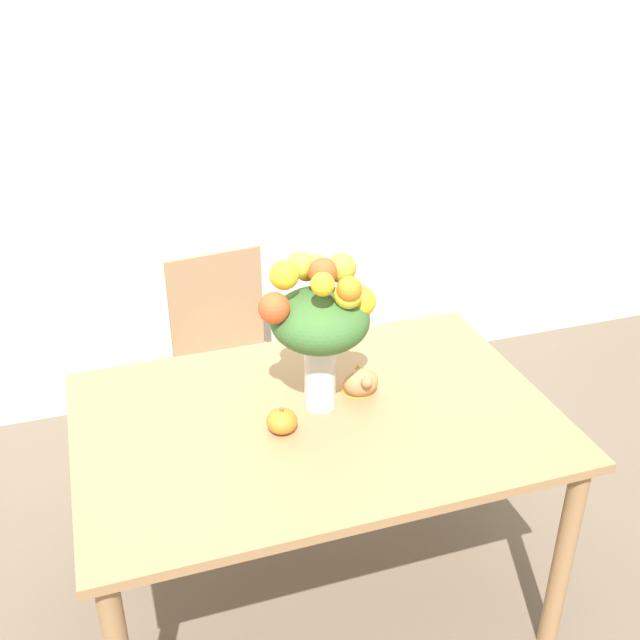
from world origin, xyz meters
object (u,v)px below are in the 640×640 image
(flower_vase, at_px, (320,318))
(dining_chair_near_window, at_px, (230,362))
(turkey_figurine, at_px, (359,379))
(pumpkin, at_px, (282,421))

(flower_vase, xyz_separation_m, dining_chair_near_window, (-0.13, 0.81, -0.59))
(turkey_figurine, height_order, dining_chair_near_window, dining_chair_near_window)
(flower_vase, height_order, pumpkin, flower_vase)
(flower_vase, bearing_deg, pumpkin, -147.79)
(flower_vase, distance_m, turkey_figurine, 0.29)
(pumpkin, relative_size, turkey_figurine, 0.59)
(pumpkin, distance_m, dining_chair_near_window, 0.96)
(turkey_figurine, bearing_deg, pumpkin, -156.21)
(dining_chair_near_window, bearing_deg, flower_vase, -88.29)
(flower_vase, relative_size, turkey_figurine, 3.22)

